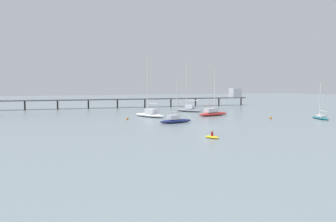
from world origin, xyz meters
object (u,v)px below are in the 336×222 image
at_px(sailboat_white, 150,113).
at_px(mooring_buoy_near, 271,118).
at_px(sailboat_navy, 175,120).
at_px(sailboat_gray, 188,109).
at_px(mooring_buoy_far, 127,119).
at_px(sailboat_red, 213,113).
at_px(pier, 167,97).
at_px(sailboat_teal, 320,117).
at_px(dinghy_yellow, 212,137).

relative_size(sailboat_white, mooring_buoy_near, 26.66).
xyz_separation_m(sailboat_navy, sailboat_gray, (14.04, 23.95, 0.18)).
height_order(sailboat_gray, mooring_buoy_far, sailboat_gray).
bearing_deg(sailboat_navy, mooring_buoy_far, 129.91).
relative_size(sailboat_navy, sailboat_red, 0.78).
distance_m(pier, sailboat_gray, 22.42).
bearing_deg(mooring_buoy_near, mooring_buoy_far, 161.63).
height_order(sailboat_teal, dinghy_yellow, sailboat_teal).
height_order(sailboat_white, sailboat_red, sailboat_white).
relative_size(sailboat_navy, sailboat_gray, 0.64).
height_order(pier, sailboat_white, sailboat_white).
bearing_deg(mooring_buoy_far, sailboat_gray, 33.84).
relative_size(pier, dinghy_yellow, 34.57).
distance_m(sailboat_gray, dinghy_yellow, 45.90).
bearing_deg(mooring_buoy_far, pier, 57.45).
xyz_separation_m(pier, mooring_buoy_near, (7.57, -47.16, -3.18)).
bearing_deg(pier, mooring_buoy_far, -122.55).
relative_size(pier, sailboat_gray, 6.16).
relative_size(sailboat_teal, mooring_buoy_far, 16.70).
height_order(sailboat_red, mooring_buoy_near, sailboat_red).
bearing_deg(mooring_buoy_far, mooring_buoy_near, -18.37).
relative_size(sailboat_navy, dinghy_yellow, 3.56).
distance_m(sailboat_gray, mooring_buoy_near, 26.62).
xyz_separation_m(sailboat_white, mooring_buoy_far, (-6.64, -4.29, -0.57)).
bearing_deg(sailboat_white, mooring_buoy_far, -147.10).
relative_size(pier, sailboat_navy, 9.70).
height_order(sailboat_navy, sailboat_red, sailboat_red).
distance_m(dinghy_yellow, mooring_buoy_far, 28.91).
bearing_deg(sailboat_red, sailboat_gray, 92.62).
height_order(pier, sailboat_red, sailboat_red).
xyz_separation_m(pier, sailboat_white, (-16.87, -32.54, -2.63)).
bearing_deg(sailboat_red, dinghy_yellow, -119.56).
height_order(sailboat_teal, mooring_buoy_far, sailboat_teal).
xyz_separation_m(sailboat_gray, mooring_buoy_far, (-21.83, -14.63, -0.58)).
xyz_separation_m(sailboat_teal, dinghy_yellow, (-36.06, -13.91, -0.30)).
relative_size(pier, sailboat_white, 6.21).
relative_size(dinghy_yellow, mooring_buoy_far, 5.15).
distance_m(sailboat_red, mooring_buoy_near, 14.38).
bearing_deg(mooring_buoy_far, sailboat_navy, -50.09).
height_order(sailboat_white, sailboat_gray, sailboat_gray).
relative_size(sailboat_white, dinghy_yellow, 5.57).
distance_m(sailboat_gray, mooring_buoy_far, 26.29).
height_order(sailboat_red, dinghy_yellow, sailboat_red).
bearing_deg(mooring_buoy_near, dinghy_yellow, -144.62).
height_order(sailboat_teal, mooring_buoy_near, sailboat_teal).
bearing_deg(sailboat_red, sailboat_navy, -144.42).
xyz_separation_m(sailboat_red, dinghy_yellow, (-16.73, -29.50, -0.58)).
distance_m(sailboat_navy, sailboat_red, 18.02).
bearing_deg(sailboat_gray, mooring_buoy_far, -146.16).
xyz_separation_m(sailboat_white, dinghy_yellow, (-0.93, -32.63, -0.61)).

